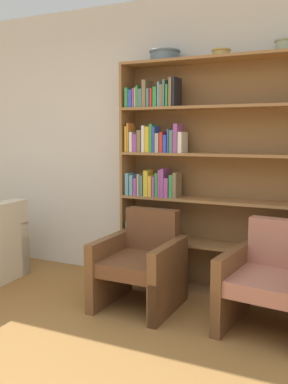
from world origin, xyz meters
TOP-DOWN VIEW (x-y plane):
  - wall_back at (0.00, 2.40)m, footprint 12.00×0.06m
  - bookshelf at (0.32, 2.23)m, footprint 1.91×0.30m
  - bowl_cream at (-0.04, 2.21)m, footprint 0.29×0.29m
  - bowl_stoneware at (0.49, 2.21)m, footprint 0.17×0.17m
  - bowl_slate at (1.02, 2.21)m, footprint 0.19×0.19m
  - armchair_leather at (-0.02, 1.67)m, footprint 0.65×0.69m
  - armchair_cushioned at (1.06, 1.67)m, footprint 0.72×0.75m

SIDE VIEW (x-z plane):
  - armchair_leather at x=-0.02m, z-range -0.04..0.77m
  - armchair_cushioned at x=1.06m, z-range -0.04..0.77m
  - bookshelf at x=0.32m, z-range -0.01..2.12m
  - wall_back at x=0.00m, z-range 0.00..2.75m
  - bowl_stoneware at x=0.49m, z-range 2.13..2.20m
  - bowl_cream at x=-0.04m, z-range 2.14..2.23m
  - bowl_slate at x=1.02m, z-range 2.14..2.24m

